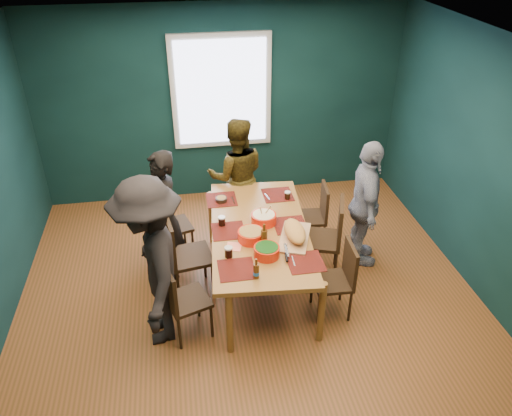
% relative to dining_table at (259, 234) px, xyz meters
% --- Properties ---
extents(room, '(5.01, 5.01, 2.71)m').
position_rel_dining_table_xyz_m(room, '(-0.14, -0.02, 0.67)').
color(room, brown).
rests_on(room, ground).
extents(dining_table, '(1.18, 2.10, 0.77)m').
position_rel_dining_table_xyz_m(dining_table, '(0.00, 0.00, 0.00)').
color(dining_table, brown).
rests_on(dining_table, floor).
extents(chair_left_far, '(0.47, 0.47, 0.85)m').
position_rel_dining_table_xyz_m(chair_left_far, '(-0.99, 0.72, -0.20)').
color(chair_left_far, black).
rests_on(chair_left_far, floor).
extents(chair_left_mid, '(0.51, 0.51, 0.98)m').
position_rel_dining_table_xyz_m(chair_left_mid, '(-0.84, 0.00, -0.13)').
color(chair_left_mid, black).
rests_on(chair_left_mid, floor).
extents(chair_left_near, '(0.50, 0.50, 0.87)m').
position_rel_dining_table_xyz_m(chair_left_near, '(-0.89, -0.64, -0.19)').
color(chair_left_near, black).
rests_on(chair_left_near, floor).
extents(chair_right_far, '(0.42, 0.42, 0.84)m').
position_rel_dining_table_xyz_m(chair_right_far, '(0.83, 0.65, -0.21)').
color(chair_right_far, black).
rests_on(chair_right_far, floor).
extents(chair_right_mid, '(0.56, 0.56, 0.98)m').
position_rel_dining_table_xyz_m(chair_right_mid, '(0.81, 0.06, -0.13)').
color(chair_right_mid, black).
rests_on(chair_right_mid, floor).
extents(chair_right_near, '(0.39, 0.39, 0.84)m').
position_rel_dining_table_xyz_m(chair_right_near, '(0.74, -0.57, -0.21)').
color(chair_right_near, black).
rests_on(chair_right_near, floor).
extents(person_far_left, '(0.52, 0.65, 1.55)m').
position_rel_dining_table_xyz_m(person_far_left, '(-1.00, 0.39, 0.08)').
color(person_far_left, black).
rests_on(person_far_left, floor).
extents(person_back, '(0.79, 0.63, 1.54)m').
position_rel_dining_table_xyz_m(person_back, '(-0.08, 1.21, 0.07)').
color(person_back, black).
rests_on(person_back, floor).
extents(person_right, '(0.55, 0.97, 1.55)m').
position_rel_dining_table_xyz_m(person_right, '(1.27, 0.26, 0.08)').
color(person_right, silver).
rests_on(person_right, floor).
extents(person_near_left, '(0.74, 1.18, 1.76)m').
position_rel_dining_table_xyz_m(person_near_left, '(-1.11, -0.58, 0.18)').
color(person_near_left, black).
rests_on(person_near_left, floor).
extents(bowl_salad, '(0.27, 0.27, 0.11)m').
position_rel_dining_table_xyz_m(bowl_salad, '(-0.12, -0.20, 0.13)').
color(bowl_salad, red).
rests_on(bowl_salad, dining_table).
extents(bowl_dumpling, '(0.27, 0.27, 0.25)m').
position_rel_dining_table_xyz_m(bowl_dumpling, '(0.06, 0.09, 0.13)').
color(bowl_dumpling, red).
rests_on(bowl_dumpling, dining_table).
extents(bowl_herbs, '(0.26, 0.26, 0.11)m').
position_rel_dining_table_xyz_m(bowl_herbs, '(-0.01, -0.49, 0.13)').
color(bowl_herbs, red).
rests_on(bowl_herbs, dining_table).
extents(cutting_board, '(0.46, 0.73, 0.16)m').
position_rel_dining_table_xyz_m(cutting_board, '(0.32, -0.25, 0.14)').
color(cutting_board, tan).
rests_on(cutting_board, dining_table).
extents(small_bowl, '(0.13, 0.13, 0.06)m').
position_rel_dining_table_xyz_m(small_bowl, '(-0.34, 0.62, 0.10)').
color(small_bowl, black).
rests_on(small_bowl, dining_table).
extents(beer_bottle_a, '(0.06, 0.06, 0.21)m').
position_rel_dining_table_xyz_m(beer_bottle_a, '(-0.17, -0.80, 0.15)').
color(beer_bottle_a, '#46250C').
rests_on(beer_bottle_a, dining_table).
extents(beer_bottle_b, '(0.07, 0.07, 0.26)m').
position_rel_dining_table_xyz_m(beer_bottle_b, '(-0.01, -0.32, 0.17)').
color(beer_bottle_b, '#46250C').
rests_on(beer_bottle_b, dining_table).
extents(cola_glass_a, '(0.08, 0.08, 0.11)m').
position_rel_dining_table_xyz_m(cola_glass_a, '(-0.38, -0.44, 0.13)').
color(cola_glass_a, black).
rests_on(cola_glass_a, dining_table).
extents(cola_glass_b, '(0.08, 0.08, 0.12)m').
position_rel_dining_table_xyz_m(cola_glass_b, '(0.35, -0.35, 0.14)').
color(cola_glass_b, black).
rests_on(cola_glass_b, dining_table).
extents(cola_glass_c, '(0.07, 0.07, 0.10)m').
position_rel_dining_table_xyz_m(cola_glass_c, '(0.43, 0.55, 0.13)').
color(cola_glass_c, black).
rests_on(cola_glass_c, dining_table).
extents(cola_glass_d, '(0.08, 0.08, 0.11)m').
position_rel_dining_table_xyz_m(cola_glass_d, '(-0.39, 0.12, 0.13)').
color(cola_glass_d, black).
rests_on(cola_glass_d, dining_table).
extents(napkin_a, '(0.13, 0.13, 0.00)m').
position_rel_dining_table_xyz_m(napkin_a, '(0.38, 0.02, 0.07)').
color(napkin_a, '#FE816B').
rests_on(napkin_a, dining_table).
extents(napkin_b, '(0.19, 0.19, 0.00)m').
position_rel_dining_table_xyz_m(napkin_b, '(-0.31, -0.29, 0.07)').
color(napkin_b, '#FE816B').
rests_on(napkin_b, dining_table).
extents(napkin_c, '(0.15, 0.15, 0.00)m').
position_rel_dining_table_xyz_m(napkin_c, '(0.30, -0.66, 0.07)').
color(napkin_c, '#FE816B').
rests_on(napkin_c, dining_table).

